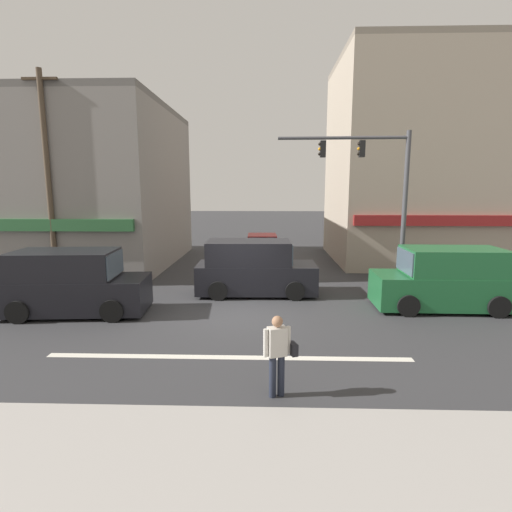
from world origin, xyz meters
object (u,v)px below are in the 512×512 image
van_crossing_center (254,269)px  van_parked_curbside (72,284)px  utility_pole_near_left (48,178)px  pedestrian_foreground_with_bag (278,351)px  van_crossing_leftbound (446,280)px  sedan_waiting_far (262,250)px  traffic_light_mast (379,186)px

van_crossing_center → van_parked_curbside: bearing=-155.5°
utility_pole_near_left → van_parked_curbside: 5.70m
utility_pole_near_left → van_parked_curbside: (2.55, -3.69, -3.51)m
utility_pole_near_left → van_crossing_center: (8.42, -1.02, -3.51)m
utility_pole_near_left → pedestrian_foreground_with_bag: 13.21m
utility_pole_near_left → van_crossing_center: size_ratio=1.88×
van_parked_curbside → van_crossing_leftbound: size_ratio=1.02×
van_parked_curbside → sedan_waiting_far: bearing=56.9°
utility_pole_near_left → traffic_light_mast: utility_pole_near_left is taller
van_crossing_leftbound → pedestrian_foreground_with_bag: size_ratio=2.77×
van_parked_curbside → pedestrian_foreground_with_bag: size_ratio=2.83×
sedan_waiting_far → van_crossing_leftbound: (6.41, -8.38, 0.29)m
van_parked_curbside → van_crossing_center: same height
pedestrian_foreground_with_bag → van_parked_curbside: bearing=142.3°
van_crossing_center → van_crossing_leftbound: 6.84m
traffic_light_mast → utility_pole_near_left: bearing=176.1°
traffic_light_mast → van_parked_curbside: (-10.58, -2.80, -3.17)m
traffic_light_mast → van_parked_curbside: size_ratio=1.31×
van_crossing_leftbound → pedestrian_foreground_with_bag: bearing=-134.1°
utility_pole_near_left → van_crossing_center: utility_pole_near_left is taller
van_crossing_center → pedestrian_foreground_with_bag: size_ratio=2.78×
van_crossing_leftbound → pedestrian_foreground_with_bag: van_crossing_leftbound is taller
van_parked_curbside → pedestrian_foreground_with_bag: bearing=-37.7°
utility_pole_near_left → van_crossing_center: bearing=-6.9°
van_parked_curbside → pedestrian_foreground_with_bag: (6.62, -5.12, -0.05)m
utility_pole_near_left → sedan_waiting_far: size_ratio=2.11×
utility_pole_near_left → van_crossing_leftbound: utility_pole_near_left is taller
traffic_light_mast → sedan_waiting_far: traffic_light_mast is taller
van_crossing_leftbound → utility_pole_near_left: bearing=169.6°
van_crossing_center → van_crossing_leftbound: (6.62, -1.74, 0.00)m
van_crossing_leftbound → van_crossing_center: bearing=165.2°
traffic_light_mast → van_parked_curbside: traffic_light_mast is taller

